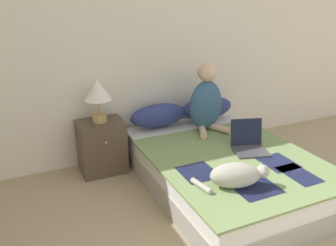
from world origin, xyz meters
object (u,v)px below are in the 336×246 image
cat_tabby (236,175)px  table_lamp (98,93)px  laptop_open (249,144)px  nightstand (102,147)px  bed (223,170)px  pillow_near (158,115)px  person_sitting (206,101)px  pillow_far (207,108)px

cat_tabby → table_lamp: size_ratio=1.23×
laptop_open → nightstand: bearing=160.0°
bed → laptop_open: laptop_open is taller
pillow_near → person_sitting: 0.54m
table_lamp → nightstand: bearing=-92.8°
cat_tabby → table_lamp: bearing=135.7°
pillow_far → person_sitting: size_ratio=0.87×
nightstand → table_lamp: table_lamp is taller
cat_tabby → nightstand: size_ratio=0.97×
bed → nightstand: bearing=139.4°
bed → cat_tabby: cat_tabby is taller
pillow_far → person_sitting: bearing=-123.1°
table_lamp → person_sitting: bearing=-14.0°
person_sitting → cat_tabby: size_ratio=1.37×
nightstand → table_lamp: size_ratio=1.27×
person_sitting → laptop_open: (0.10, -0.62, -0.26)m
pillow_far → cat_tabby: pillow_far is taller
pillow_near → laptop_open: bearing=-59.9°
nightstand → person_sitting: bearing=-13.6°
pillow_near → laptop_open: size_ratio=1.65×
bed → pillow_near: pillow_near is taller
cat_tabby → laptop_open: bearing=64.5°
pillow_far → table_lamp: size_ratio=1.47×
laptop_open → nightstand: size_ratio=0.70×
pillow_near → cat_tabby: (0.03, -1.40, -0.03)m
pillow_far → laptop_open: bearing=-95.1°
nightstand → laptop_open: bearing=-36.9°
laptop_open → table_lamp: table_lamp is taller
person_sitting → laptop_open: bearing=-80.5°
bed → person_sitting: (0.12, 0.56, 0.51)m
pillow_far → cat_tabby: size_ratio=1.19×
pillow_far → laptop_open: (-0.08, -0.91, -0.07)m
pillow_near → pillow_far: bearing=0.0°
pillow_far → nightstand: (-1.26, -0.03, -0.24)m
pillow_near → pillow_far: (0.61, 0.00, 0.00)m
pillow_near → nightstand: (-0.65, -0.03, -0.24)m
pillow_far → cat_tabby: (-0.57, -1.40, -0.03)m
pillow_far → person_sitting: (-0.19, -0.29, 0.19)m
laptop_open → nightstand: laptop_open is taller
cat_tabby → pillow_near: bearing=110.8°
bed → nightstand: nightstand is taller
pillow_near → laptop_open: (0.53, -0.91, -0.07)m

